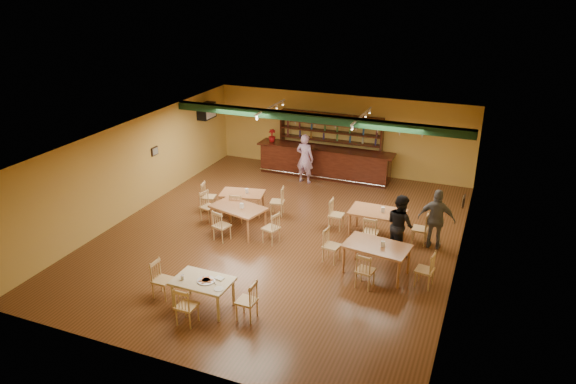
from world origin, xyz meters
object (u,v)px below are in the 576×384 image
at_px(dining_table_b, 377,223).
at_px(dining_table_d, 376,259).
at_px(patron_right_a, 400,225).
at_px(bar_counter, 324,162).
at_px(dining_table_a, 243,202).
at_px(near_table, 203,294).
at_px(dining_table_c, 239,219).
at_px(patron_bar, 305,158).

xyz_separation_m(dining_table_b, dining_table_d, (0.48, -2.10, 0.01)).
height_order(dining_table_b, patron_right_a, patron_right_a).
relative_size(bar_counter, patron_right_a, 3.01).
height_order(bar_counter, dining_table_d, bar_counter).
bearing_deg(patron_right_a, dining_table_a, 34.93).
height_order(dining_table_b, dining_table_d, dining_table_d).
bearing_deg(near_table, dining_table_b, 61.54).
bearing_deg(dining_table_c, dining_table_d, 3.53).
xyz_separation_m(dining_table_c, patron_right_a, (4.71, 0.44, 0.47)).
distance_m(dining_table_c, patron_bar, 4.59).
distance_m(bar_counter, dining_table_b, 5.10).
height_order(dining_table_d, patron_right_a, patron_right_a).
distance_m(bar_counter, dining_table_c, 5.44).
distance_m(dining_table_a, dining_table_d, 5.32).
height_order(dining_table_a, patron_bar, patron_bar).
bearing_deg(dining_table_a, near_table, -85.34).
xyz_separation_m(dining_table_c, patron_bar, (0.42, 4.54, 0.52)).
height_order(dining_table_c, patron_bar, patron_bar).
xyz_separation_m(near_table, patron_right_a, (3.66, 4.29, 0.50)).
relative_size(dining_table_a, patron_bar, 0.75).
xyz_separation_m(bar_counter, dining_table_a, (-1.40, -4.10, -0.22)).
height_order(dining_table_a, near_table, near_table).
bearing_deg(patron_bar, dining_table_d, 131.79).
xyz_separation_m(bar_counter, dining_table_d, (3.47, -6.22, -0.16)).
bearing_deg(patron_right_a, bar_counter, -8.50).
relative_size(dining_table_b, patron_right_a, 0.92).
relative_size(bar_counter, patron_bar, 2.84).
bearing_deg(dining_table_a, dining_table_b, -12.28).
relative_size(patron_bar, patron_right_a, 1.06).
height_order(bar_counter, dining_table_b, bar_counter).
relative_size(dining_table_d, patron_bar, 0.88).
bearing_deg(patron_bar, near_table, 99.73).
bearing_deg(bar_counter, patron_right_a, -52.36).
distance_m(dining_table_a, patron_right_a, 5.29).
height_order(bar_counter, patron_bar, patron_bar).
distance_m(patron_bar, patron_right_a, 5.93).
bearing_deg(near_table, dining_table_c, 106.09).
distance_m(dining_table_d, near_table, 4.48).
distance_m(bar_counter, patron_right_a, 6.22).
distance_m(dining_table_b, near_table, 5.84).
distance_m(bar_counter, dining_table_a, 4.34).
xyz_separation_m(bar_counter, dining_table_c, (-0.91, -5.36, -0.17)).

